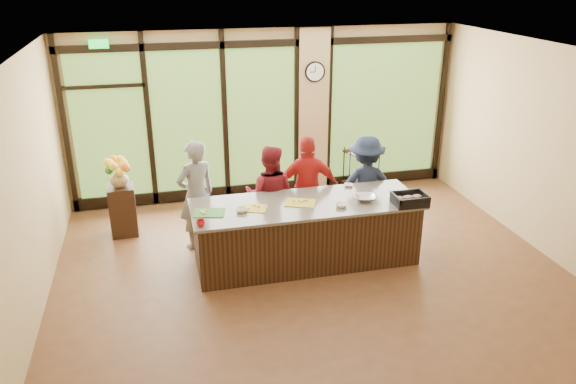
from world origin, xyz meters
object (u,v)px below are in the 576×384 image
cook_left (196,195)px  cook_right (365,185)px  flower_stand (123,210)px  roasting_pan (410,202)px  island_base (306,233)px  bar_cart (361,163)px

cook_left → cook_right: size_ratio=1.07×
flower_stand → cook_right: bearing=-13.8°
cook_left → roasting_pan: (2.82, -1.24, 0.12)m
island_base → cook_right: cook_right is taller
cook_right → flower_stand: 3.84m
bar_cart → cook_left: bearing=-170.5°
cook_left → bar_cart: bearing=-177.5°
island_base → bar_cart: (1.76, 2.45, 0.08)m
cook_right → roasting_pan: (0.20, -1.16, 0.17)m
cook_right → flower_stand: (-3.74, 0.78, -0.38)m
roasting_pan → island_base: bearing=165.7°
roasting_pan → bar_cart: bearing=84.0°
cook_right → roasting_pan: 1.19m
cook_right → roasting_pan: bearing=106.4°
cook_left → bar_cart: 3.60m
cook_right → bar_cart: (0.58, 1.69, -0.27)m
island_base → roasting_pan: roasting_pan is taller
island_base → cook_left: (-1.45, 0.84, 0.40)m
island_base → flower_stand: (-2.56, 1.55, -0.04)m
island_base → roasting_pan: 1.52m
roasting_pan → flower_stand: bearing=155.5°
cook_left → bar_cart: (3.21, 1.61, -0.32)m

